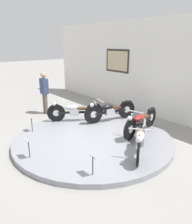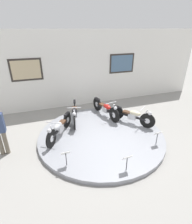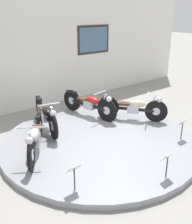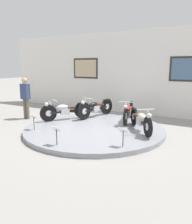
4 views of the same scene
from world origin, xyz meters
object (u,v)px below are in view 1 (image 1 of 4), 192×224
(motorcycle_black, at_px, (110,110))
(motorcycle_red, at_px, (141,121))
(info_placard_front_left, at_px, (31,120))
(info_placard_front_right, at_px, (93,159))
(motorcycle_cream, at_px, (140,138))
(motorcycle_silver, at_px, (74,111))
(visitor_standing, at_px, (44,90))
(info_placard_front_centre, at_px, (29,144))

(motorcycle_black, xyz_separation_m, motorcycle_red, (1.41, -0.00, -0.01))
(motorcycle_red, distance_m, info_placard_front_left, 3.40)
(info_placard_front_left, xyz_separation_m, info_placard_front_right, (3.10, 0.00, 0.00))
(motorcycle_black, bearing_deg, motorcycle_red, -0.06)
(motorcycle_black, height_order, motorcycle_cream, motorcycle_black)
(motorcycle_black, bearing_deg, motorcycle_cream, -23.94)
(motorcycle_silver, distance_m, visitor_standing, 1.90)
(motorcycle_silver, relative_size, motorcycle_red, 0.86)
(info_placard_front_right, bearing_deg, motorcycle_cream, 91.80)
(motorcycle_cream, xyz_separation_m, visitor_standing, (-4.84, -0.21, 0.46))
(info_placard_front_centre, bearing_deg, visitor_standing, 147.72)
(motorcycle_silver, bearing_deg, info_placard_front_centre, -57.05)
(motorcycle_cream, bearing_deg, motorcycle_silver, -179.99)
(info_placard_front_centre, distance_m, visitor_standing, 3.98)
(motorcycle_silver, xyz_separation_m, info_placard_front_right, (3.05, -1.57, -0.02))
(info_placard_front_centre, relative_size, info_placard_front_right, 1.00)
(info_placard_front_right, bearing_deg, info_placard_front_left, 180.00)
(info_placard_front_right, height_order, visitor_standing, visitor_standing)
(visitor_standing, bearing_deg, motorcycle_cream, 2.43)
(motorcycle_red, height_order, info_placard_front_centre, motorcycle_red)
(info_placard_front_left, distance_m, info_placard_front_centre, 1.72)
(motorcycle_silver, xyz_separation_m, motorcycle_cream, (3.00, 0.00, -0.01))
(motorcycle_cream, relative_size, info_placard_front_left, 3.14)
(info_placard_front_left, bearing_deg, info_placard_front_right, 0.00)
(motorcycle_silver, height_order, info_placard_front_right, motorcycle_silver)
(info_placard_front_left, relative_size, visitor_standing, 0.30)
(motorcycle_black, distance_m, motorcycle_red, 1.41)
(motorcycle_cream, height_order, info_placard_front_left, motorcycle_cream)
(info_placard_front_centre, bearing_deg, motorcycle_black, 102.12)
(motorcycle_silver, height_order, info_placard_front_left, motorcycle_silver)
(motorcycle_red, xyz_separation_m, visitor_standing, (-4.04, -1.18, 0.45))
(motorcycle_silver, distance_m, info_placard_front_left, 1.57)
(info_placard_front_right, bearing_deg, motorcycle_black, 131.54)
(motorcycle_red, bearing_deg, motorcycle_black, 179.94)
(motorcycle_silver, distance_m, info_placard_front_right, 3.43)
(info_placard_front_left, xyz_separation_m, visitor_standing, (-1.79, 1.36, 0.47))
(motorcycle_silver, relative_size, info_placard_front_left, 3.29)
(motorcycle_silver, relative_size, info_placard_front_centre, 3.29)
(motorcycle_red, distance_m, info_placard_front_right, 2.68)
(info_placard_front_centre, bearing_deg, motorcycle_cream, 57.01)
(motorcycle_black, relative_size, info_placard_front_right, 3.86)
(info_placard_front_left, distance_m, visitor_standing, 2.30)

